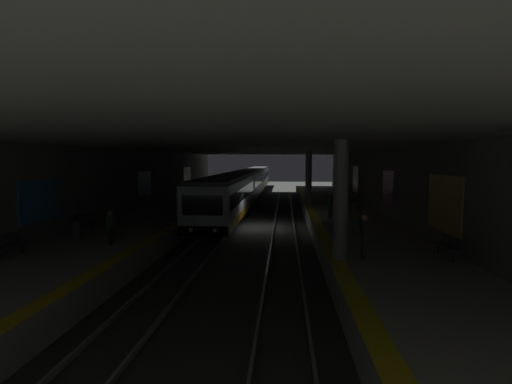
# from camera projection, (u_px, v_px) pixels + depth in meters

# --- Properties ---
(ground_plane) EXTENTS (120.00, 120.00, 0.00)m
(ground_plane) POSITION_uv_depth(u_px,v_px,m) (253.00, 228.00, 27.72)
(ground_plane) COLOR #383A38
(track_left) EXTENTS (60.00, 1.53, 0.16)m
(track_left) POSITION_uv_depth(u_px,v_px,m) (284.00, 227.00, 27.55)
(track_left) COLOR gray
(track_left) RESTS_ON ground
(track_right) EXTENTS (60.00, 1.53, 0.16)m
(track_right) POSITION_uv_depth(u_px,v_px,m) (223.00, 226.00, 27.87)
(track_right) COLOR gray
(track_right) RESTS_ON ground
(platform_left) EXTENTS (60.00, 5.30, 1.06)m
(platform_left) POSITION_uv_depth(u_px,v_px,m) (346.00, 222.00, 27.19)
(platform_left) COLOR #A8A59E
(platform_left) RESTS_ON ground
(platform_right) EXTENTS (60.00, 5.30, 1.06)m
(platform_right) POSITION_uv_depth(u_px,v_px,m) (164.00, 219.00, 28.16)
(platform_right) COLOR #A8A59E
(platform_right) RESTS_ON ground
(wall_left) EXTENTS (60.00, 0.56, 5.60)m
(wall_left) POSITION_uv_depth(u_px,v_px,m) (389.00, 190.00, 26.85)
(wall_left) COLOR slate
(wall_left) RESTS_ON ground
(wall_right) EXTENTS (60.00, 0.56, 5.60)m
(wall_right) POSITION_uv_depth(u_px,v_px,m) (124.00, 188.00, 28.21)
(wall_right) COLOR slate
(wall_right) RESTS_ON ground
(ceiling_slab) EXTENTS (60.00, 19.40, 0.40)m
(ceiling_slab) POSITION_uv_depth(u_px,v_px,m) (253.00, 146.00, 27.24)
(ceiling_slab) COLOR #ADAAA3
(ceiling_slab) RESTS_ON wall_left
(pillar_near) EXTENTS (0.56, 0.56, 4.55)m
(pillar_near) POSITION_uv_depth(u_px,v_px,m) (341.00, 200.00, 14.66)
(pillar_near) COLOR gray
(pillar_near) RESTS_ON platform_left
(pillar_far) EXTENTS (0.56, 0.56, 4.55)m
(pillar_far) POSITION_uv_depth(u_px,v_px,m) (309.00, 177.00, 34.42)
(pillar_far) COLOR gray
(pillar_far) RESTS_ON platform_left
(metro_train) EXTENTS (53.15, 2.83, 3.49)m
(metro_train) POSITION_uv_depth(u_px,v_px,m) (248.00, 183.00, 47.28)
(metro_train) COLOR #B7BCC6
(metro_train) RESTS_ON track_right
(bench_left_near) EXTENTS (1.70, 0.47, 0.86)m
(bench_left_near) POSITION_uv_depth(u_px,v_px,m) (448.00, 245.00, 14.97)
(bench_left_near) COLOR #262628
(bench_left_near) RESTS_ON platform_left
(bench_left_mid) EXTENTS (1.70, 0.47, 0.86)m
(bench_left_mid) POSITION_uv_depth(u_px,v_px,m) (355.00, 196.00, 34.80)
(bench_left_mid) COLOR #262628
(bench_left_mid) RESTS_ON platform_left
(bench_left_far) EXTENTS (1.70, 0.47, 0.86)m
(bench_left_far) POSITION_uv_depth(u_px,v_px,m) (346.00, 192.00, 39.88)
(bench_left_far) COLOR #262628
(bench_left_far) RESTS_ON platform_left
(bench_right_near) EXTENTS (1.70, 0.47, 0.86)m
(bench_right_near) POSITION_uv_depth(u_px,v_px,m) (8.00, 244.00, 15.08)
(bench_right_near) COLOR #262628
(bench_right_near) RESTS_ON platform_right
(bench_right_mid) EXTENTS (1.70, 0.47, 0.86)m
(bench_right_mid) POSITION_uv_depth(u_px,v_px,m) (84.00, 221.00, 20.78)
(bench_right_mid) COLOR #262628
(bench_right_mid) RESTS_ON platform_right
(bench_right_far) EXTENTS (1.70, 0.47, 0.86)m
(bench_right_far) POSITION_uv_depth(u_px,v_px,m) (152.00, 200.00, 31.53)
(bench_right_far) COLOR #262628
(bench_right_far) RESTS_ON platform_right
(person_waiting_near) EXTENTS (0.60, 0.24, 1.73)m
(person_waiting_near) POSITION_uv_depth(u_px,v_px,m) (364.00, 235.00, 14.76)
(person_waiting_near) COLOR #3F3F3F
(person_waiting_near) RESTS_ON platform_left
(person_walking_mid) EXTENTS (0.60, 0.22, 1.54)m
(person_walking_mid) POSITION_uv_depth(u_px,v_px,m) (215.00, 188.00, 40.93)
(person_walking_mid) COLOR #3F3F3F
(person_walking_mid) RESTS_ON platform_right
(person_standing_far) EXTENTS (0.60, 0.22, 1.54)m
(person_standing_far) POSITION_uv_depth(u_px,v_px,m) (330.00, 205.00, 25.35)
(person_standing_far) COLOR #333333
(person_standing_far) RESTS_ON platform_left
(person_boarding) EXTENTS (0.60, 0.22, 1.53)m
(person_boarding) POSITION_uv_depth(u_px,v_px,m) (111.00, 226.00, 17.36)
(person_boarding) COLOR #2B2B2B
(person_boarding) RESTS_ON platform_right
(suitcase_rolling) EXTENTS (0.39, 0.25, 0.87)m
(suitcase_rolling) POSITION_uv_depth(u_px,v_px,m) (360.00, 223.00, 21.76)
(suitcase_rolling) COLOR navy
(suitcase_rolling) RESTS_ON platform_left
(backpack_on_floor) EXTENTS (0.30, 0.20, 0.40)m
(backpack_on_floor) POSITION_uv_depth(u_px,v_px,m) (359.00, 209.00, 28.51)
(backpack_on_floor) COLOR maroon
(backpack_on_floor) RESTS_ON platform_left
(trash_bin) EXTENTS (0.44, 0.44, 0.85)m
(trash_bin) POSITION_uv_depth(u_px,v_px,m) (76.00, 230.00, 18.62)
(trash_bin) COLOR #595B5E
(trash_bin) RESTS_ON platform_right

